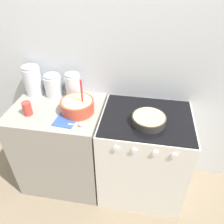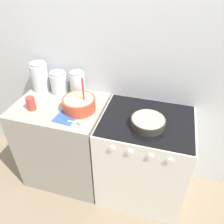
{
  "view_description": "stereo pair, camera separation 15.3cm",
  "coord_description": "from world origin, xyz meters",
  "px_view_note": "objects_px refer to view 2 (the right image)",
  "views": [
    {
      "loc": [
        0.34,
        -1.13,
        1.99
      ],
      "look_at": [
        0.11,
        0.26,
        0.96
      ],
      "focal_mm": 35.0,
      "sensor_mm": 36.0,
      "label": 1
    },
    {
      "loc": [
        0.49,
        -1.09,
        1.99
      ],
      "look_at": [
        0.11,
        0.26,
        0.96
      ],
      "focal_mm": 35.0,
      "sensor_mm": 36.0,
      "label": 2
    }
  ],
  "objects_px": {
    "stove": "(143,158)",
    "storage_jar_middle": "(59,84)",
    "storage_jar_left": "(40,78)",
    "tin_can": "(31,103)",
    "baking_pan": "(148,122)",
    "storage_jar_right": "(78,85)",
    "mixing_bowl": "(79,103)"
  },
  "relations": [
    {
      "from": "storage_jar_left",
      "to": "tin_can",
      "type": "xyz_separation_m",
      "value": [
        0.09,
        -0.33,
        -0.06
      ]
    },
    {
      "from": "stove",
      "to": "storage_jar_middle",
      "type": "distance_m",
      "value": 1.05
    },
    {
      "from": "mixing_bowl",
      "to": "baking_pan",
      "type": "distance_m",
      "value": 0.59
    },
    {
      "from": "storage_jar_left",
      "to": "storage_jar_middle",
      "type": "distance_m",
      "value": 0.19
    },
    {
      "from": "storage_jar_middle",
      "to": "tin_can",
      "type": "relative_size",
      "value": 1.79
    },
    {
      "from": "storage_jar_middle",
      "to": "storage_jar_left",
      "type": "bearing_deg",
      "value": 180.0
    },
    {
      "from": "storage_jar_middle",
      "to": "storage_jar_right",
      "type": "height_order",
      "value": "storage_jar_right"
    },
    {
      "from": "storage_jar_middle",
      "to": "baking_pan",
      "type": "bearing_deg",
      "value": -17.37
    },
    {
      "from": "stove",
      "to": "baking_pan",
      "type": "distance_m",
      "value": 0.5
    },
    {
      "from": "storage_jar_middle",
      "to": "tin_can",
      "type": "xyz_separation_m",
      "value": [
        -0.1,
        -0.33,
        -0.03
      ]
    },
    {
      "from": "stove",
      "to": "storage_jar_right",
      "type": "distance_m",
      "value": 0.9
    },
    {
      "from": "mixing_bowl",
      "to": "baking_pan",
      "type": "bearing_deg",
      "value": -5.23
    },
    {
      "from": "stove",
      "to": "baking_pan",
      "type": "relative_size",
      "value": 3.41
    },
    {
      "from": "stove",
      "to": "storage_jar_right",
      "type": "bearing_deg",
      "value": 163.28
    },
    {
      "from": "mixing_bowl",
      "to": "storage_jar_left",
      "type": "xyz_separation_m",
      "value": [
        -0.48,
        0.22,
        0.06
      ]
    },
    {
      "from": "mixing_bowl",
      "to": "storage_jar_right",
      "type": "height_order",
      "value": "mixing_bowl"
    },
    {
      "from": "stove",
      "to": "tin_can",
      "type": "height_order",
      "value": "tin_can"
    },
    {
      "from": "mixing_bowl",
      "to": "tin_can",
      "type": "relative_size",
      "value": 2.63
    },
    {
      "from": "tin_can",
      "to": "baking_pan",
      "type": "bearing_deg",
      "value": 2.94
    },
    {
      "from": "baking_pan",
      "to": "tin_can",
      "type": "xyz_separation_m",
      "value": [
        -0.98,
        -0.05,
        0.02
      ]
    },
    {
      "from": "tin_can",
      "to": "storage_jar_middle",
      "type": "bearing_deg",
      "value": 73.21
    },
    {
      "from": "storage_jar_right",
      "to": "tin_can",
      "type": "height_order",
      "value": "storage_jar_right"
    },
    {
      "from": "stove",
      "to": "baking_pan",
      "type": "bearing_deg",
      "value": -81.16
    },
    {
      "from": "mixing_bowl",
      "to": "storage_jar_middle",
      "type": "height_order",
      "value": "mixing_bowl"
    },
    {
      "from": "mixing_bowl",
      "to": "storage_jar_right",
      "type": "relative_size",
      "value": 1.3
    },
    {
      "from": "mixing_bowl",
      "to": "tin_can",
      "type": "bearing_deg",
      "value": -165.11
    },
    {
      "from": "stove",
      "to": "storage_jar_left",
      "type": "distance_m",
      "value": 1.22
    },
    {
      "from": "baking_pan",
      "to": "storage_jar_middle",
      "type": "bearing_deg",
      "value": 162.63
    },
    {
      "from": "storage_jar_right",
      "to": "tin_can",
      "type": "xyz_separation_m",
      "value": [
        -0.29,
        -0.33,
        -0.04
      ]
    },
    {
      "from": "baking_pan",
      "to": "tin_can",
      "type": "distance_m",
      "value": 0.98
    },
    {
      "from": "stove",
      "to": "mixing_bowl",
      "type": "bearing_deg",
      "value": -178.22
    },
    {
      "from": "tin_can",
      "to": "storage_jar_left",
      "type": "bearing_deg",
      "value": 105.83
    }
  ]
}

